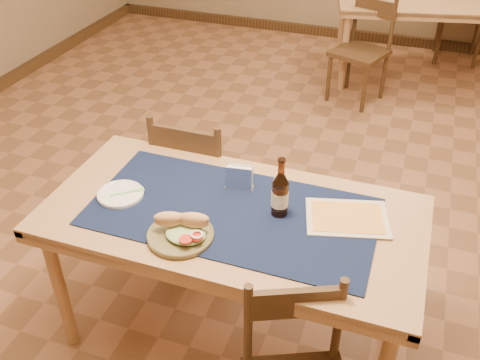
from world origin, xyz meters
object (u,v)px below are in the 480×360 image
(main_table, at_px, (232,227))
(chair_main_far, at_px, (199,179))
(back_table, at_px, (428,9))
(napkin_holder, at_px, (239,178))
(beer_bottle, at_px, (280,194))
(sandwich_plate, at_px, (182,231))

(main_table, xyz_separation_m, chair_main_far, (-0.40, 0.54, -0.20))
(back_table, height_order, chair_main_far, chair_main_far)
(napkin_holder, bearing_deg, beer_bottle, -28.82)
(back_table, relative_size, beer_bottle, 6.44)
(back_table, distance_m, chair_main_far, 3.05)
(main_table, bearing_deg, sandwich_plate, -120.99)
(main_table, height_order, chair_main_far, chair_main_far)
(back_table, distance_m, beer_bottle, 3.39)
(beer_bottle, bearing_deg, chair_main_far, 140.36)
(back_table, bearing_deg, sandwich_plate, -101.59)
(back_table, xyz_separation_m, chair_main_far, (-1.01, -2.88, -0.20))
(chair_main_far, xyz_separation_m, sandwich_plate, (0.27, -0.76, 0.31))
(main_table, distance_m, sandwich_plate, 0.28)
(chair_main_far, bearing_deg, sandwich_plate, -70.62)
(napkin_holder, bearing_deg, back_table, 78.78)
(main_table, relative_size, sandwich_plate, 6.00)
(sandwich_plate, height_order, beer_bottle, beer_bottle)
(sandwich_plate, xyz_separation_m, napkin_holder, (0.10, 0.39, 0.02))
(main_table, xyz_separation_m, beer_bottle, (0.19, 0.05, 0.19))
(chair_main_far, distance_m, sandwich_plate, 0.86)
(beer_bottle, height_order, napkin_holder, beer_bottle)
(chair_main_far, relative_size, beer_bottle, 3.37)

